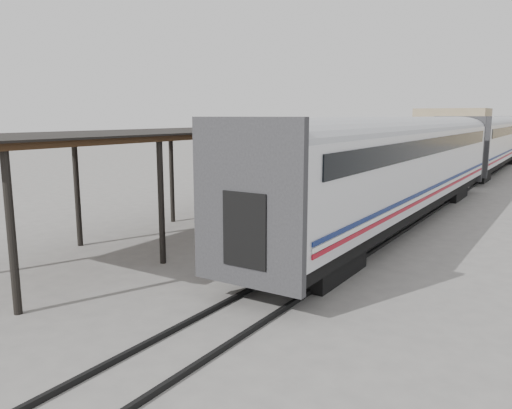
{
  "coord_description": "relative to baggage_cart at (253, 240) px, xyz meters",
  "views": [
    {
      "loc": [
        9.58,
        -13.42,
        4.68
      ],
      "look_at": [
        0.5,
        0.67,
        1.7
      ],
      "focal_mm": 35.0,
      "sensor_mm": 36.0,
      "label": 1
    }
  ],
  "objects": [
    {
      "name": "ground",
      "position": [
        -0.85,
        0.07,
        -0.65
      ],
      "size": [
        160.0,
        160.0,
        0.0
      ],
      "primitive_type": "plane",
      "color": "slate",
      "rests_on": "ground"
    },
    {
      "name": "train",
      "position": [
        2.35,
        33.86,
        2.04
      ],
      "size": [
        3.45,
        76.01,
        4.01
      ],
      "color": "silver",
      "rests_on": "ground"
    },
    {
      "name": "canopy",
      "position": [
        -4.25,
        24.07,
        3.36
      ],
      "size": [
        4.9,
        64.3,
        4.15
      ],
      "color": "#422B19",
      "rests_on": "ground"
    },
    {
      "name": "rails",
      "position": [
        2.35,
        34.07,
        -0.59
      ],
      "size": [
        1.54,
        150.0,
        0.12
      ],
      "color": "black",
      "rests_on": "ground"
    },
    {
      "name": "building_left",
      "position": [
        -10.85,
        82.07,
        2.35
      ],
      "size": [
        12.0,
        8.0,
        6.0
      ],
      "primitive_type": "cube",
      "color": "tan",
      "rests_on": "ground"
    },
    {
      "name": "baggage_cart",
      "position": [
        0.0,
        0.0,
        0.0
      ],
      "size": [
        1.81,
        2.64,
        0.86
      ],
      "rotation": [
        0.0,
        0.0,
        -0.25
      ],
      "color": "brown",
      "rests_on": "ground"
    },
    {
      "name": "suitcase_stack",
      "position": [
        -0.03,
        0.34,
        0.39
      ],
      "size": [
        1.46,
        1.11,
        0.45
      ],
      "rotation": [
        0.0,
        0.0,
        -0.25
      ],
      "color": "#38383A",
      "rests_on": "baggage_cart"
    },
    {
      "name": "luggage_tug",
      "position": [
        -2.04,
        16.44,
        -0.07
      ],
      "size": [
        0.89,
        1.44,
        1.26
      ],
      "rotation": [
        0.0,
        0.0,
        -0.01
      ],
      "color": "maroon",
      "rests_on": "ground"
    },
    {
      "name": "porter",
      "position": [
        0.25,
        -0.65,
        1.14
      ],
      "size": [
        0.52,
        0.72,
        1.86
      ],
      "primitive_type": "imported",
      "rotation": [
        0.0,
        0.0,
        1.45
      ],
      "color": "navy",
      "rests_on": "baggage_cart"
    },
    {
      "name": "pedestrian",
      "position": [
        -3.38,
        15.52,
        0.22
      ],
      "size": [
        1.1,
        0.74,
        1.73
      ],
      "primitive_type": "imported",
      "rotation": [
        0.0,
        0.0,
        3.49
      ],
      "color": "black",
      "rests_on": "ground"
    }
  ]
}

